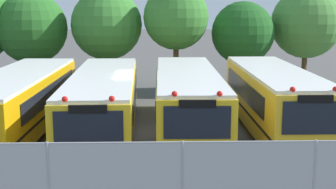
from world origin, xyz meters
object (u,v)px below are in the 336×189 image
school_bus_3 (274,98)px  tree_5 (306,24)px  tree_4 (242,33)px  school_bus_1 (104,100)px  tree_3 (176,16)px  tree_2 (108,26)px  tree_1 (33,29)px  school_bus_0 (18,101)px  school_bus_2 (187,99)px

school_bus_3 → tree_5: 11.50m
tree_4 → school_bus_1: bearing=-128.0°
school_bus_1 → tree_3: (3.25, 8.57, 3.13)m
tree_2 → tree_5: bearing=3.1°
school_bus_1 → tree_1: tree_1 is taller
school_bus_0 → school_bus_1: (3.34, 0.21, -0.03)m
school_bus_0 → tree_2: (2.63, 9.70, 2.50)m
school_bus_0 → tree_1: size_ratio=1.86×
school_bus_3 → school_bus_2: bearing=-0.7°
school_bus_1 → school_bus_3: 6.83m
school_bus_1 → tree_2: size_ratio=1.87×
tree_3 → tree_5: (7.98, 1.57, -0.54)m
tree_4 → tree_1: bearing=177.5°
school_bus_1 → school_bus_3: size_ratio=1.14×
tree_1 → tree_4: size_ratio=1.10×
tree_3 → tree_5: bearing=11.1°
tree_2 → tree_3: 4.11m
school_bus_0 → tree_5: tree_5 is taller
school_bus_0 → school_bus_2: (6.69, 0.06, 0.02)m
school_bus_2 → tree_3: bearing=-88.7°
school_bus_0 → tree_2: bearing=-103.8°
tree_3 → tree_4: tree_3 is taller
tree_3 → tree_5: size_ratio=1.02×
tree_1 → tree_4: 12.25m
school_bus_1 → tree_5: (11.22, 10.14, 2.60)m
school_bus_3 → tree_5: (4.40, 10.32, 2.52)m
tree_1 → tree_3: bearing=-7.4°
tree_2 → school_bus_1: bearing=-85.7°
tree_3 → tree_4: bearing=8.0°
tree_1 → tree_3: (8.36, -1.09, 0.77)m
school_bus_3 → tree_1: size_ratio=1.70×
school_bus_3 → tree_5: tree_5 is taller
school_bus_3 → tree_5: size_ratio=1.61×
school_bus_0 → tree_5: size_ratio=1.77×
school_bus_2 → tree_3: tree_3 is taller
school_bus_0 → tree_1: tree_1 is taller
school_bus_0 → tree_3: (6.59, 8.78, 3.11)m
tree_4 → tree_5: size_ratio=0.87×
school_bus_2 → tree_2: size_ratio=1.75×
tree_1 → school_bus_3: bearing=-39.5°
tree_1 → tree_5: bearing=1.7°
school_bus_3 → tree_3: size_ratio=1.58×
tree_1 → tree_5: tree_5 is taller
school_bus_3 → tree_1: 15.64m
school_bus_1 → school_bus_0: bearing=2.1°
school_bus_0 → tree_3: bearing=-125.5°
tree_2 → school_bus_3: bearing=-52.1°
school_bus_2 → tree_4: bearing=-111.6°
school_bus_0 → school_bus_2: bearing=-178.1°
tree_2 → tree_4: (7.84, -0.37, -0.43)m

